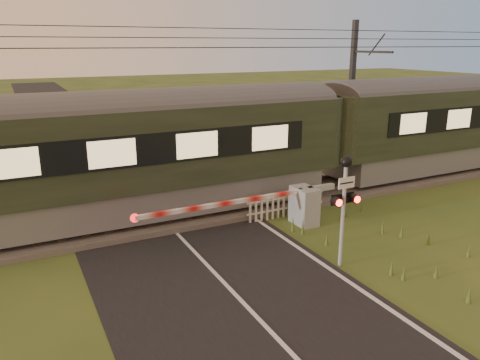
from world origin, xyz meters
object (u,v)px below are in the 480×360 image
picket_fence (286,204)px  catenary_mast (352,94)px  boom_gate (297,205)px  crossing_signal (344,192)px  train (322,135)px

picket_fence → catenary_mast: catenary_mast is taller
boom_gate → catenary_mast: (6.06, 4.93, 2.77)m
crossing_signal → catenary_mast: bearing=49.8°
crossing_signal → picket_fence: 4.11m
train → picket_fence: bearing=-145.6°
crossing_signal → catenary_mast: 10.37m
train → crossing_signal: train is taller
train → picket_fence: train is taller
train → catenary_mast: (3.20, 2.22, 1.19)m
train → boom_gate: size_ratio=6.32×
train → boom_gate: bearing=-136.6°
train → catenary_mast: bearing=34.8°
picket_fence → catenary_mast: bearing=34.6°
boom_gate → catenary_mast: catenary_mast is taller
picket_fence → train: bearing=34.4°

